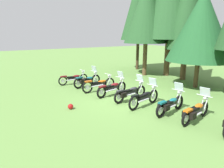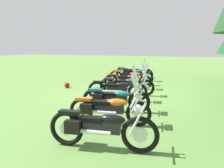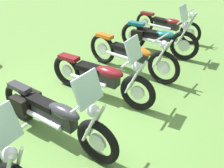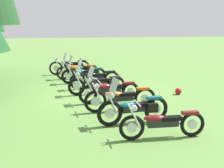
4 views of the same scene
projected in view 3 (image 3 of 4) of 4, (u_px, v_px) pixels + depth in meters
The scene contains 6 objects.
ground_plane at pixel (59, 132), 4.15m from camera, with size 80.00×80.00×0.00m, color #608C42.
motorcycle_0 at pixel (167, 25), 7.81m from camera, with size 0.60×2.29×0.99m.
motorcycle_1 at pixel (157, 37), 6.71m from camera, with size 0.82×2.21×1.39m.
motorcycle_2 at pixel (131, 55), 5.74m from camera, with size 0.71×2.46×1.03m.
motorcycle_3 at pixel (101, 76), 4.83m from camera, with size 0.77×2.34×1.36m.
motorcycle_4 at pixel (52, 114), 3.81m from camera, with size 0.69×2.39×1.36m.
Camera 3 is at (1.77, 2.77, 2.79)m, focal length 40.09 mm.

